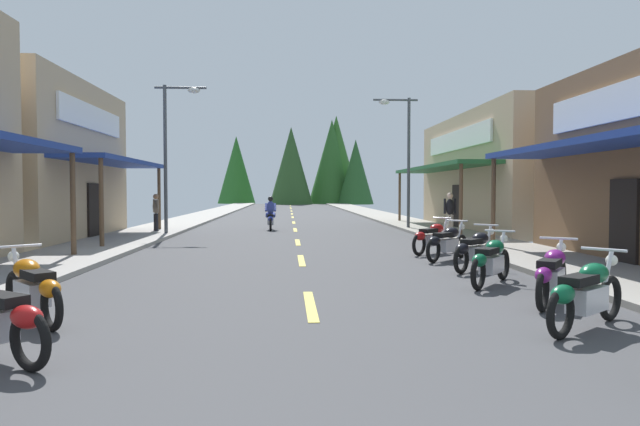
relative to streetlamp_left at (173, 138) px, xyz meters
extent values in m
cube|color=#424244|center=(4.95, 9.68, -4.00)|extent=(9.72, 94.89, 0.10)
cube|color=#9E9991|center=(-1.31, 9.68, -3.89)|extent=(2.79, 94.89, 0.12)
cube|color=gray|center=(11.21, 9.68, -3.89)|extent=(2.79, 94.89, 0.12)
cube|color=#E0C64C|center=(4.95, -14.41, -3.95)|extent=(0.16, 2.40, 0.01)
cube|color=#E0C64C|center=(4.95, -8.55, -3.95)|extent=(0.16, 2.40, 0.01)
cube|color=#E0C64C|center=(4.95, -3.32, -3.95)|extent=(0.16, 2.40, 0.01)
cube|color=#E0C64C|center=(4.95, 3.13, -3.95)|extent=(0.16, 2.40, 0.01)
cube|color=#E0C64C|center=(4.95, 9.27, -3.95)|extent=(0.16, 2.40, 0.01)
cube|color=#E0C64C|center=(4.95, 15.84, -3.95)|extent=(0.16, 2.40, 0.01)
cube|color=#E0C64C|center=(4.95, 21.46, -3.95)|extent=(0.16, 2.40, 0.01)
cube|color=#E0C64C|center=(4.95, 27.96, -3.95)|extent=(0.16, 2.40, 0.01)
cube|color=#E0C64C|center=(4.95, 34.65, -3.95)|extent=(0.16, 2.40, 0.01)
cube|color=#E0C64C|center=(4.95, 39.67, -3.95)|extent=(0.16, 2.40, 0.01)
cube|color=#E0C64C|center=(4.95, 46.15, -3.95)|extent=(0.16, 2.40, 0.01)
cylinder|color=brown|center=(-1.10, -7.85, -2.54)|extent=(0.14, 0.14, 2.82)
cube|color=navy|center=(-1.80, -1.58, -1.05)|extent=(1.80, 8.31, 0.16)
cylinder|color=brown|center=(-1.10, -5.53, -2.54)|extent=(0.14, 0.14, 2.82)
cylinder|color=brown|center=(-1.10, 2.38, -2.54)|extent=(0.14, 0.14, 2.82)
cube|color=white|center=(-2.64, -1.58, 0.58)|extent=(0.10, 6.46, 0.90)
cube|color=black|center=(-2.66, -1.58, -2.90)|extent=(0.08, 1.10, 2.10)
cube|color=navy|center=(11.70, -10.28, -1.05)|extent=(1.80, 9.14, 0.16)
cylinder|color=brown|center=(11.00, -5.91, -2.54)|extent=(0.14, 0.14, 2.82)
cube|color=white|center=(12.54, -10.28, 0.00)|extent=(0.10, 7.11, 0.90)
cube|color=black|center=(12.56, -10.28, -2.90)|extent=(0.08, 1.10, 2.10)
cube|color=tan|center=(16.27, 3.20, -1.26)|extent=(7.34, 13.28, 5.38)
cube|color=#236033|center=(11.70, 3.20, -1.05)|extent=(1.80, 11.95, 0.16)
cylinder|color=brown|center=(11.00, -2.57, -2.54)|extent=(0.14, 0.14, 2.82)
cylinder|color=brown|center=(11.00, 8.98, -2.54)|extent=(0.14, 0.14, 2.82)
cube|color=white|center=(12.54, 3.20, 0.25)|extent=(0.10, 9.29, 0.90)
cube|color=black|center=(12.56, 3.20, -2.90)|extent=(0.08, 1.10, 2.10)
cylinder|color=#474C51|center=(-0.31, 0.00, -0.93)|extent=(0.14, 0.14, 6.06)
cylinder|color=#474C51|center=(0.32, 0.00, 2.00)|extent=(2.06, 0.10, 0.10)
ellipsoid|color=silver|center=(0.85, 0.00, 1.90)|extent=(0.50, 0.30, 0.24)
cylinder|color=#474C51|center=(10.21, 2.90, -0.90)|extent=(0.14, 0.14, 6.11)
cylinder|color=#474C51|center=(9.58, 2.90, 2.06)|extent=(2.06, 0.10, 0.10)
ellipsoid|color=silver|center=(9.05, 2.90, 1.96)|extent=(0.50, 0.30, 0.24)
torus|color=black|center=(9.09, -15.70, -3.63)|extent=(0.56, 0.48, 0.64)
torus|color=black|center=(7.92, -16.64, -3.63)|extent=(0.56, 0.48, 0.64)
cube|color=silver|center=(8.50, -16.17, -3.55)|extent=(0.72, 0.66, 0.32)
ellipsoid|color=#0C5933|center=(8.66, -16.05, -3.23)|extent=(0.64, 0.60, 0.28)
cube|color=black|center=(8.31, -16.33, -3.27)|extent=(0.64, 0.59, 0.12)
ellipsoid|color=#0C5933|center=(7.96, -16.61, -3.40)|extent=(0.49, 0.46, 0.24)
cylinder|color=silver|center=(8.98, -15.79, -3.30)|extent=(0.33, 0.28, 0.71)
cylinder|color=silver|center=(8.89, -15.86, -2.93)|extent=(0.41, 0.49, 0.04)
sphere|color=white|center=(9.11, -15.69, -3.10)|extent=(0.16, 0.16, 0.16)
torus|color=black|center=(9.28, -13.85, -3.63)|extent=(0.45, 0.58, 0.64)
torus|color=black|center=(8.41, -15.07, -3.63)|extent=(0.45, 0.58, 0.64)
cube|color=silver|center=(8.85, -14.46, -3.55)|extent=(0.64, 0.73, 0.32)
ellipsoid|color=#721972|center=(8.96, -14.30, -3.23)|extent=(0.59, 0.64, 0.28)
cube|color=black|center=(8.70, -14.67, -3.27)|extent=(0.58, 0.65, 0.12)
ellipsoid|color=#721972|center=(8.44, -15.03, -3.40)|extent=(0.45, 0.50, 0.24)
cylinder|color=silver|center=(9.21, -13.96, -3.30)|extent=(0.27, 0.34, 0.71)
cylinder|color=silver|center=(9.14, -14.06, -2.93)|extent=(0.51, 0.38, 0.04)
sphere|color=white|center=(9.30, -13.83, -3.10)|extent=(0.16, 0.16, 0.16)
torus|color=black|center=(8.97, -12.03, -3.63)|extent=(0.47, 0.57, 0.64)
torus|color=black|center=(8.06, -13.22, -3.63)|extent=(0.47, 0.57, 0.64)
cube|color=silver|center=(8.52, -12.62, -3.55)|extent=(0.65, 0.72, 0.32)
ellipsoid|color=#0C5933|center=(8.64, -12.47, -3.23)|extent=(0.60, 0.64, 0.28)
cube|color=black|center=(8.36, -12.82, -3.27)|extent=(0.59, 0.65, 0.12)
ellipsoid|color=#0C5933|center=(8.09, -13.18, -3.40)|extent=(0.46, 0.49, 0.24)
cylinder|color=silver|center=(8.90, -12.13, -3.30)|extent=(0.27, 0.33, 0.71)
cylinder|color=silver|center=(8.82, -12.23, -2.93)|extent=(0.50, 0.40, 0.04)
sphere|color=white|center=(8.99, -12.01, -3.10)|extent=(0.16, 0.16, 0.16)
torus|color=black|center=(9.41, -10.07, -3.63)|extent=(0.51, 0.53, 0.64)
torus|color=black|center=(8.38, -11.15, -3.63)|extent=(0.51, 0.53, 0.64)
cube|color=silver|center=(8.90, -10.61, -3.55)|extent=(0.69, 0.70, 0.32)
ellipsoid|color=black|center=(9.03, -10.46, -3.23)|extent=(0.62, 0.63, 0.28)
cube|color=black|center=(8.72, -10.79, -3.27)|extent=(0.62, 0.63, 0.12)
ellipsoid|color=black|center=(8.41, -11.12, -3.40)|extent=(0.48, 0.48, 0.24)
cylinder|color=silver|center=(9.32, -10.16, -3.30)|extent=(0.30, 0.31, 0.71)
cylinder|color=silver|center=(9.24, -10.25, -2.93)|extent=(0.46, 0.44, 0.04)
sphere|color=white|center=(9.43, -10.04, -3.10)|extent=(0.16, 0.16, 0.16)
torus|color=black|center=(9.30, -8.16, -3.63)|extent=(0.52, 0.53, 0.64)
torus|color=black|center=(8.25, -9.24, -3.63)|extent=(0.52, 0.53, 0.64)
cube|color=silver|center=(8.78, -8.70, -3.55)|extent=(0.69, 0.70, 0.32)
ellipsoid|color=black|center=(8.92, -8.56, -3.23)|extent=(0.62, 0.62, 0.28)
cube|color=black|center=(8.60, -8.88, -3.27)|extent=(0.62, 0.63, 0.12)
ellipsoid|color=black|center=(8.29, -9.20, -3.40)|extent=(0.48, 0.48, 0.24)
cylinder|color=silver|center=(9.21, -8.26, -3.30)|extent=(0.30, 0.31, 0.71)
cylinder|color=silver|center=(9.12, -8.34, -2.93)|extent=(0.46, 0.45, 0.04)
sphere|color=white|center=(9.32, -8.14, -3.10)|extent=(0.16, 0.16, 0.16)
torus|color=black|center=(9.32, -6.59, -3.63)|extent=(0.52, 0.52, 0.64)
torus|color=black|center=(8.26, -7.65, -3.63)|extent=(0.52, 0.52, 0.64)
cube|color=silver|center=(8.79, -7.12, -3.55)|extent=(0.69, 0.69, 0.32)
ellipsoid|color=#A51414|center=(8.93, -6.98, -3.23)|extent=(0.62, 0.62, 0.28)
cube|color=black|center=(8.61, -7.30, -3.27)|extent=(0.62, 0.62, 0.12)
ellipsoid|color=#A51414|center=(8.30, -7.62, -3.40)|extent=(0.48, 0.48, 0.24)
cylinder|color=silver|center=(9.23, -6.69, -3.30)|extent=(0.31, 0.30, 0.71)
cylinder|color=silver|center=(9.15, -6.77, -2.93)|extent=(0.45, 0.45, 0.04)
sphere|color=white|center=(9.35, -6.57, -3.10)|extent=(0.16, 0.16, 0.16)
torus|color=black|center=(2.01, -17.56, -3.63)|extent=(0.58, 0.45, 0.64)
cube|color=black|center=(1.60, -17.27, -3.27)|extent=(0.65, 0.57, 0.12)
ellipsoid|color=#A51414|center=(1.97, -17.53, -3.40)|extent=(0.50, 0.45, 0.24)
torus|color=black|center=(0.56, -14.74, -3.63)|extent=(0.50, 0.55, 0.64)
torus|color=black|center=(1.54, -15.87, -3.63)|extent=(0.50, 0.55, 0.64)
cube|color=silver|center=(1.05, -15.30, -3.55)|extent=(0.67, 0.71, 0.32)
ellipsoid|color=#BF660C|center=(0.92, -15.15, -3.23)|extent=(0.61, 0.63, 0.28)
cube|color=black|center=(1.21, -15.49, -3.27)|extent=(0.61, 0.64, 0.12)
ellipsoid|color=#BF660C|center=(1.51, -15.83, -3.40)|extent=(0.47, 0.49, 0.24)
cylinder|color=silver|center=(0.64, -14.84, -3.30)|extent=(0.29, 0.32, 0.71)
cylinder|color=silver|center=(0.72, -14.93, -2.93)|extent=(0.48, 0.42, 0.04)
sphere|color=white|center=(0.54, -14.72, -3.10)|extent=(0.16, 0.16, 0.16)
torus|color=black|center=(3.79, 4.01, -3.63)|extent=(0.12, 0.64, 0.64)
torus|color=black|center=(3.83, 2.51, -3.63)|extent=(0.12, 0.64, 0.64)
cube|color=silver|center=(3.81, 3.26, -3.55)|extent=(0.30, 0.71, 0.32)
ellipsoid|color=navy|center=(3.80, 3.46, -3.23)|extent=(0.33, 0.57, 0.28)
cube|color=black|center=(3.81, 3.01, -3.27)|extent=(0.30, 0.61, 0.12)
ellipsoid|color=navy|center=(3.82, 2.56, -3.40)|extent=(0.25, 0.45, 0.24)
cylinder|color=silver|center=(3.79, 3.88, -3.30)|extent=(0.07, 0.37, 0.71)
cylinder|color=silver|center=(3.79, 3.76, -2.93)|extent=(0.60, 0.06, 0.04)
sphere|color=white|center=(3.79, 4.04, -3.10)|extent=(0.16, 0.16, 0.16)
ellipsoid|color=#333F8C|center=(3.81, 3.11, -2.90)|extent=(0.39, 0.39, 0.64)
sphere|color=black|center=(3.81, 3.16, -2.50)|extent=(0.24, 0.24, 0.24)
cylinder|color=#333F8C|center=(3.65, 3.27, -3.25)|extent=(0.15, 0.43, 0.24)
cylinder|color=#333F8C|center=(3.59, 3.40, -2.90)|extent=(0.11, 0.51, 0.40)
cylinder|color=#333F8C|center=(3.97, 3.28, -3.25)|extent=(0.15, 0.43, 0.24)
cylinder|color=#333F8C|center=(4.01, 3.41, -2.90)|extent=(0.11, 0.51, 0.40)
cylinder|color=#B2A599|center=(11.03, -1.32, -3.51)|extent=(0.14, 0.14, 0.88)
cylinder|color=#B2A599|center=(10.86, -1.38, -3.51)|extent=(0.14, 0.14, 0.88)
ellipsoid|color=black|center=(10.94, -1.35, -2.76)|extent=(0.43, 0.37, 0.62)
cylinder|color=black|center=(11.17, -1.26, -2.73)|extent=(0.09, 0.09, 0.59)
cylinder|color=black|center=(10.72, -1.43, -2.73)|extent=(0.09, 0.09, 0.59)
sphere|color=beige|center=(10.94, -1.35, -2.32)|extent=(0.24, 0.24, 0.24)
cylinder|color=black|center=(-0.96, 1.24, -3.53)|extent=(0.14, 0.14, 0.85)
cylinder|color=black|center=(-1.06, 1.40, -3.53)|extent=(0.14, 0.14, 0.85)
ellipsoid|color=#726659|center=(-1.01, 1.32, -2.81)|extent=(0.41, 0.44, 0.60)
cylinder|color=#726659|center=(-0.88, 1.12, -2.78)|extent=(0.09, 0.09, 0.57)
cylinder|color=#726659|center=(-1.14, 1.53, -2.78)|extent=(0.09, 0.09, 0.57)
sphere|color=#8C664C|center=(-1.01, 1.32, -2.38)|extent=(0.23, 0.23, 0.23)
cone|color=#285923|center=(10.90, 57.44, 1.99)|extent=(6.66, 6.66, 11.89)
cone|color=#276423|center=(-2.76, 60.02, 0.91)|extent=(5.45, 5.45, 9.73)
cone|color=#294D23|center=(5.11, 54.15, 1.28)|extent=(5.86, 5.86, 10.46)
cone|color=#235123|center=(13.89, 54.22, 0.46)|extent=(4.94, 4.94, 8.82)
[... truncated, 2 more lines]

